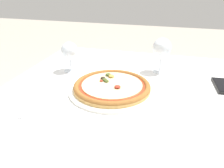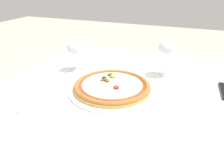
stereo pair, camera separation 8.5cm
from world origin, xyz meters
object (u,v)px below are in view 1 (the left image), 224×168
Objects in this scene: fork at (30,104)px; wine_glass_far_right at (70,51)px; dining_table at (140,112)px; cell_phone at (224,86)px; pizza_plate at (112,87)px; wine_glass_far_left at (162,48)px.

fork is 1.19× the size of wine_glass_far_right.
dining_table is 7.64× the size of cell_phone.
dining_table is at bearing 26.95° from fork.
pizza_plate reaches higher than cell_phone.
cell_phone is (0.68, 0.01, -0.09)m from wine_glass_far_right.
wine_glass_far_left reaches higher than pizza_plate.
dining_table is at bearing 5.99° from pizza_plate.
wine_glass_far_right is at bearing -166.71° from wine_glass_far_left.
wine_glass_far_right is 0.68m from cell_phone.
wine_glass_far_left is 1.10× the size of cell_phone.
dining_table is 0.43m from wine_glass_far_right.
pizza_plate is at bearing 34.81° from fork.
fork is at bearing -154.46° from cell_phone.
wine_glass_far_left is (0.17, 0.24, 0.10)m from pizza_plate.
wine_glass_far_left reaches higher than cell_phone.
fork is 0.34m from wine_glass_far_right.
wine_glass_far_left is 1.15× the size of wine_glass_far_right.
wine_glass_far_right reaches higher than dining_table.
dining_table is 0.16m from pizza_plate.
cell_phone is (0.32, 0.14, 0.09)m from dining_table.
pizza_plate is at bearing -124.75° from wine_glass_far_left.
wine_glass_far_right is at bearing 159.66° from dining_table.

